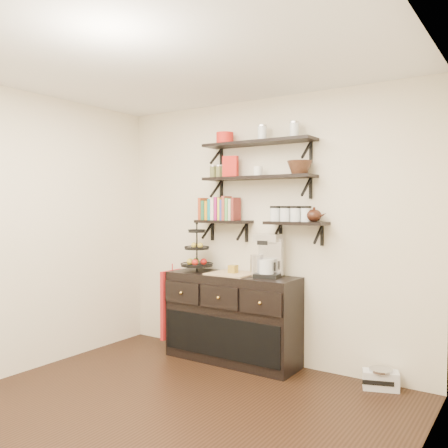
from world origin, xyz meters
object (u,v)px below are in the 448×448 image
(sideboard, at_px, (232,318))
(fruit_stand, at_px, (197,255))
(radio, at_px, (381,379))
(coffee_maker, at_px, (269,257))

(sideboard, relative_size, fruit_stand, 2.78)
(sideboard, distance_m, fruit_stand, 0.77)
(fruit_stand, bearing_deg, radio, 2.34)
(radio, bearing_deg, sideboard, 163.07)
(coffee_maker, distance_m, radio, 1.48)
(sideboard, xyz_separation_m, fruit_stand, (-0.45, 0.00, 0.62))
(fruit_stand, bearing_deg, sideboard, -0.46)
(sideboard, bearing_deg, fruit_stand, 179.54)
(fruit_stand, distance_m, coffee_maker, 0.86)
(sideboard, bearing_deg, coffee_maker, 4.06)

